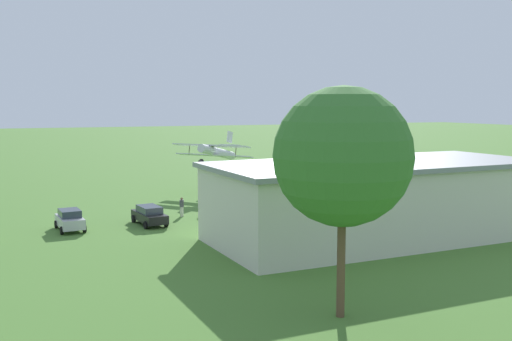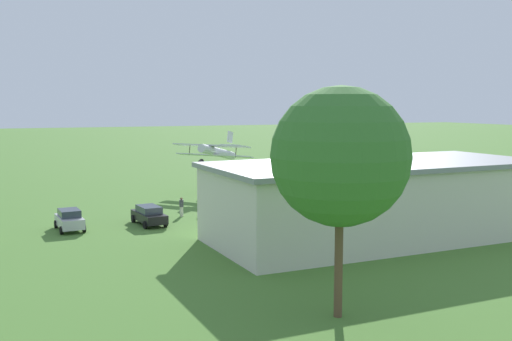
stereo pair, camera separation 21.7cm
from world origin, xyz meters
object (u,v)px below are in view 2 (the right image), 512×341
at_px(tree_at_field_edge, 340,157).
at_px(person_walking_on_apron, 268,202).
at_px(biplane, 216,152).
at_px(hangar, 377,200).
at_px(person_crossing_taxiway, 204,204).
at_px(person_near_hangar_door, 181,207).
at_px(car_black, 149,215).
at_px(truck_flatbed_blue, 398,186).
at_px(car_silver, 69,220).

bearing_deg(tree_at_field_edge, person_walking_on_apron, -107.23).
bearing_deg(biplane, hangar, 98.06).
bearing_deg(person_crossing_taxiway, person_near_hangar_door, 10.82).
bearing_deg(car_black, tree_at_field_edge, 97.82).
xyz_separation_m(hangar, person_crossing_taxiway, (8.87, -14.59, -2.04)).
bearing_deg(person_walking_on_apron, truck_flatbed_blue, 177.93).
distance_m(car_black, person_near_hangar_door, 4.33).
xyz_separation_m(car_black, truck_flatbed_blue, (-26.37, -1.76, 0.85)).
relative_size(hangar, person_walking_on_apron, 16.43).
relative_size(car_black, tree_at_field_edge, 0.43).
xyz_separation_m(person_crossing_taxiway, person_near_hangar_door, (2.26, 0.43, -0.01)).
height_order(car_black, person_walking_on_apron, car_black).
xyz_separation_m(biplane, person_near_hangar_door, (7.43, 12.02, -3.85)).
bearing_deg(tree_at_field_edge, truck_flatbed_blue, -130.58).
xyz_separation_m(hangar, truck_flatbed_blue, (-11.72, -13.39, -1.23)).
relative_size(car_black, car_silver, 1.14).
bearing_deg(car_black, hangar, 141.55).
height_order(hangar, person_near_hangar_door, hangar).
distance_m(person_crossing_taxiway, tree_at_field_edge, 28.88).
relative_size(biplane, person_near_hangar_door, 4.87).
xyz_separation_m(biplane, truck_flatbed_blue, (-15.43, 12.79, -3.04)).
relative_size(person_near_hangar_door, tree_at_field_edge, 0.16).
bearing_deg(car_silver, person_near_hangar_door, -166.92).
height_order(car_silver, person_walking_on_apron, car_silver).
relative_size(biplane, tree_at_field_edge, 0.77).
bearing_deg(person_crossing_taxiway, person_walking_on_apron, 173.69).
xyz_separation_m(hangar, biplane, (3.71, -26.18, 1.81)).
relative_size(person_crossing_taxiway, person_near_hangar_door, 1.01).
bearing_deg(truck_flatbed_blue, hangar, 48.80).
xyz_separation_m(biplane, tree_at_field_edge, (7.50, 39.57, 2.92)).
height_order(car_silver, person_near_hangar_door, person_near_hangar_door).
distance_m(hangar, truck_flatbed_blue, 17.84).
bearing_deg(car_silver, truck_flatbed_blue, -177.33).
bearing_deg(truck_flatbed_blue, biplane, -39.66).
height_order(biplane, tree_at_field_edge, tree_at_field_edge).
height_order(car_silver, truck_flatbed_blue, truck_flatbed_blue).
relative_size(person_crossing_taxiway, tree_at_field_edge, 0.16).
distance_m(car_black, tree_at_field_edge, 26.16).
relative_size(person_walking_on_apron, tree_at_field_edge, 0.14).
xyz_separation_m(truck_flatbed_blue, person_walking_on_apron, (14.47, -0.52, -0.91)).
distance_m(hangar, biplane, 26.50).
distance_m(truck_flatbed_blue, tree_at_field_edge, 35.76).
distance_m(car_black, person_crossing_taxiway, 6.49).
bearing_deg(biplane, person_crossing_taxiway, 65.97).
height_order(car_black, person_near_hangar_door, person_near_hangar_door).
bearing_deg(person_walking_on_apron, car_silver, 6.40).
relative_size(car_silver, truck_flatbed_blue, 0.58).
bearing_deg(biplane, truck_flatbed_blue, 140.34).
bearing_deg(car_black, person_walking_on_apron, -169.15).
relative_size(biplane, truck_flatbed_blue, 1.20).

